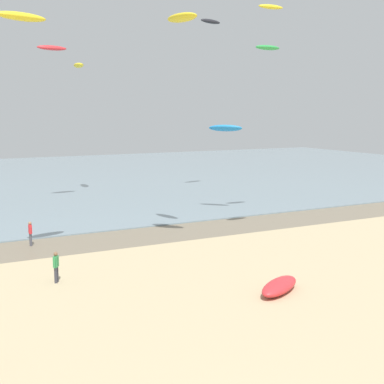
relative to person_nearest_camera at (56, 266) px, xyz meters
The scene contains 12 objects.
wet_sand_strip 8.17m from the person_nearest_camera, 75.89° to the left, with size 120.00×5.42×0.01m, color #7A6D59.
person_nearest_camera is the anchor object (origin of this frame).
person_mid_beach 8.85m from the person_nearest_camera, 88.35° to the left, with size 0.25×0.57×1.71m.
grounded_kite 12.03m from the person_nearest_camera, 34.96° to the right, with size 3.37×1.21×0.67m, color red.
kite_aloft_0 18.51m from the person_nearest_camera, 26.59° to the left, with size 2.92×0.93×0.47m, color yellow.
kite_aloft_2 28.14m from the person_nearest_camera, 76.74° to the left, with size 2.87×0.92×0.46m, color red.
kite_aloft_3 23.11m from the person_nearest_camera, 34.75° to the left, with size 3.05×0.97×0.49m, color #2384D1.
kite_aloft_4 13.98m from the person_nearest_camera, 100.69° to the left, with size 3.03×0.97×0.48m, color yellow.
kite_aloft_5 36.71m from the person_nearest_camera, 45.80° to the left, with size 2.79×0.89×0.45m, color black.
kite_aloft_7 20.27m from the person_nearest_camera, 10.01° to the left, with size 2.05×0.65×0.33m, color green.
kite_aloft_9 32.64m from the person_nearest_camera, 71.69° to the left, with size 2.99×0.96×0.48m, color yellow.
kite_aloft_11 26.17m from the person_nearest_camera, 21.06° to the left, with size 2.21×0.71×0.35m, color yellow.
Camera 1 is at (-8.10, -9.38, 9.24)m, focal length 49.48 mm.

